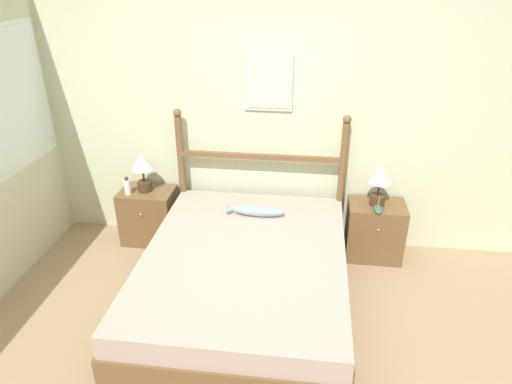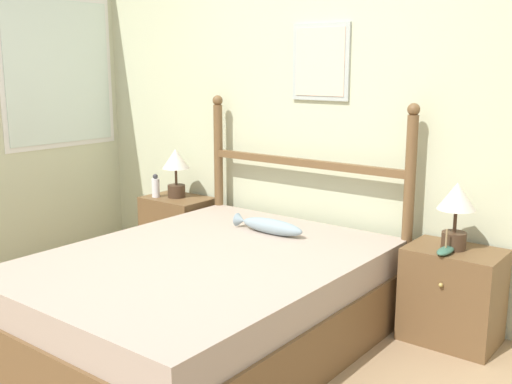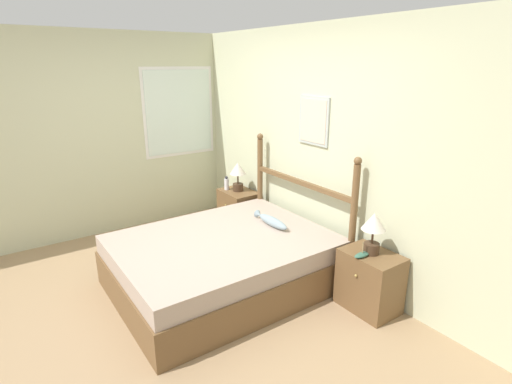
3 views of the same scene
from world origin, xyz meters
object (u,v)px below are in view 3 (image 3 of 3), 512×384
Objects in this scene: table_lamp_left at (238,172)px; bottle at (227,184)px; bed at (223,262)px; table_lamp_right at (373,227)px; fish_pillow at (271,221)px; nightstand_right at (370,281)px; model_boat at (362,255)px; nightstand_left at (239,211)px.

bottle is (-0.13, -0.09, -0.17)m from table_lamp_left.
bottle is at bearing 147.39° from bed.
table_lamp_right is 2.07× the size of bottle.
fish_pillow is (0.01, 0.59, 0.31)m from bed.
table_lamp_right reaches higher than fish_pillow.
table_lamp_left is at bearing 179.75° from table_lamp_right.
bottle is at bearing -177.82° from nightstand_right.
model_boat is 0.36× the size of fish_pillow.
model_boat reaches higher than bed.
nightstand_left is 1.44× the size of table_lamp_right.
table_lamp_left is 2.22m from model_boat.
table_lamp_right reaches higher than nightstand_left.
fish_pillow is at bearing -170.41° from model_boat.
fish_pillow is at bearing -9.45° from bottle.
bed is 1.42m from nightstand_right.
model_boat is at bearing -91.27° from table_lamp_right.
bottle is 2.34m from model_boat.
table_lamp_left is (-0.01, 0.00, 0.53)m from nightstand_left.
bottle is at bearing -144.90° from table_lamp_left.
model_boat reaches higher than nightstand_right.
nightstand_right reaches higher than bed.
table_lamp_right is 0.75× the size of fish_pillow.
table_lamp_left is (-2.22, 0.00, 0.53)m from nightstand_right.
bed is 1.42m from nightstand_left.
nightstand_right is at bearing 82.92° from model_boat.
table_lamp_left is 0.75× the size of fish_pillow.
table_lamp_right is (2.20, -0.01, 0.53)m from nightstand_left.
bed is 5.39× the size of table_lamp_left.
bottle is (-0.15, -0.09, 0.36)m from nightstand_left.
fish_pillow is at bearing -164.61° from nightstand_right.
table_lamp_right is 2.35m from bottle.
fish_pillow is (1.27, -0.21, -0.06)m from bottle.
bed is at bearing -38.85° from nightstand_left.
fish_pillow is (1.12, -0.30, 0.30)m from nightstand_left.
fish_pillow is at bearing -164.70° from table_lamp_right.
table_lamp_right is at bearing 88.73° from model_boat.
nightstand_left is (-1.11, 0.89, 0.02)m from bed.
model_boat is (-0.01, -0.12, 0.30)m from nightstand_right.
nightstand_right is 2.39m from bottle.
fish_pillow reaches higher than nightstand_right.
table_lamp_right is 2.10× the size of model_boat.
bed is at bearing -38.71° from table_lamp_left.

